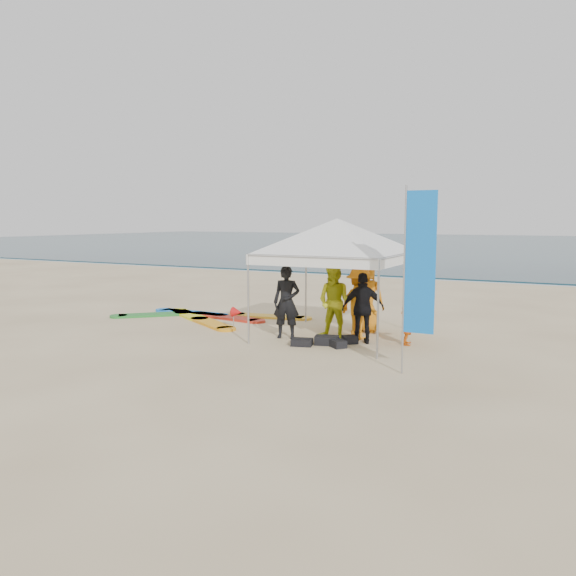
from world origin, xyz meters
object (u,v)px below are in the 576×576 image
(person_black_a, at_px, (287,302))
(marker_pennant, at_px, (237,312))
(person_black_b, at_px, (363,308))
(canopy_tent, at_px, (337,219))
(surfboard_spread, at_px, (207,316))
(person_orange_b, at_px, (366,297))
(person_orange_a, at_px, (359,303))
(feather_flag, at_px, (419,265))
(person_yellow, at_px, (335,302))
(person_seated, at_px, (407,324))

(person_black_a, bearing_deg, marker_pennant, 152.69)
(person_black_b, relative_size, marker_pennant, 2.75)
(person_black_a, relative_size, canopy_tent, 0.40)
(marker_pennant, relative_size, surfboard_spread, 0.12)
(person_black_a, distance_m, marker_pennant, 1.80)
(person_orange_b, height_order, marker_pennant, person_orange_b)
(person_orange_a, xyz_separation_m, person_black_b, (0.27, -0.49, -0.04))
(person_orange_a, bearing_deg, person_orange_b, -60.39)
(person_black_a, height_order, person_orange_a, person_black_a)
(person_orange_a, bearing_deg, canopy_tent, 38.76)
(person_orange_b, bearing_deg, person_black_a, 43.66)
(canopy_tent, height_order, feather_flag, feather_flag)
(person_black_a, bearing_deg, person_orange_b, 30.66)
(person_yellow, distance_m, marker_pennant, 2.87)
(surfboard_spread, bearing_deg, feather_flag, -25.22)
(person_black_b, relative_size, canopy_tent, 0.38)
(feather_flag, bearing_deg, person_seated, 108.82)
(person_yellow, relative_size, person_black_b, 1.08)
(person_orange_a, bearing_deg, person_seated, -163.81)
(canopy_tent, relative_size, surfboard_spread, 0.84)
(marker_pennant, xyz_separation_m, surfboard_spread, (-1.88, 1.24, -0.46))
(person_seated, bearing_deg, person_orange_a, 70.19)
(person_orange_a, relative_size, person_black_b, 1.04)
(person_yellow, height_order, marker_pennant, person_yellow)
(person_yellow, xyz_separation_m, canopy_tent, (0.01, 0.07, 2.11))
(person_black_b, xyz_separation_m, marker_pennant, (-3.67, 0.03, -0.38))
(person_orange_b, relative_size, person_seated, 1.94)
(surfboard_spread, bearing_deg, person_yellow, -12.32)
(person_orange_b, distance_m, marker_pennant, 3.57)
(person_black_b, distance_m, person_seated, 1.14)
(person_yellow, xyz_separation_m, person_seated, (1.85, 0.13, -0.45))
(person_orange_b, xyz_separation_m, canopy_tent, (-0.44, -1.06, 2.09))
(canopy_tent, bearing_deg, feather_flag, -43.05)
(person_seated, bearing_deg, feather_flag, -175.71)
(person_black_b, bearing_deg, person_black_a, -16.45)
(canopy_tent, bearing_deg, person_orange_a, 17.29)
(person_black_a, distance_m, feather_flag, 4.49)
(person_black_a, height_order, surfboard_spread, person_black_a)
(person_black_a, height_order, person_seated, person_black_a)
(person_black_a, xyz_separation_m, person_black_b, (1.96, 0.30, -0.06))
(person_orange_a, distance_m, feather_flag, 3.70)
(person_yellow, xyz_separation_m, person_orange_a, (0.58, 0.25, -0.03))
(person_seated, distance_m, feather_flag, 3.23)
(person_yellow, height_order, surfboard_spread, person_yellow)
(canopy_tent, bearing_deg, marker_pennant, -174.29)
(person_orange_b, xyz_separation_m, person_seated, (1.40, -1.01, -0.47))
(person_yellow, relative_size, marker_pennant, 2.97)
(person_yellow, bearing_deg, marker_pennant, -173.96)
(person_black_a, relative_size, person_yellow, 0.99)
(person_orange_b, relative_size, canopy_tent, 0.42)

